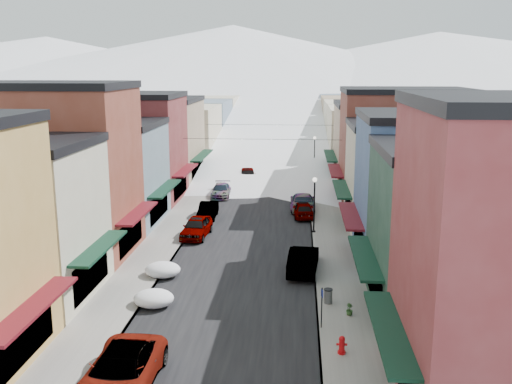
% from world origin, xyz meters
% --- Properties ---
extents(road, '(10.00, 160.00, 0.01)m').
position_xyz_m(road, '(0.00, 60.00, 0.01)').
color(road, black).
rests_on(road, ground).
extents(sidewalk_left, '(3.20, 160.00, 0.15)m').
position_xyz_m(sidewalk_left, '(-6.60, 60.00, 0.07)').
color(sidewalk_left, gray).
rests_on(sidewalk_left, ground).
extents(sidewalk_right, '(3.20, 160.00, 0.15)m').
position_xyz_m(sidewalk_right, '(6.60, 60.00, 0.07)').
color(sidewalk_right, gray).
rests_on(sidewalk_right, ground).
extents(curb_left, '(0.10, 160.00, 0.15)m').
position_xyz_m(curb_left, '(-5.05, 60.00, 0.07)').
color(curb_left, slate).
rests_on(curb_left, ground).
extents(curb_right, '(0.10, 160.00, 0.15)m').
position_xyz_m(curb_right, '(5.05, 60.00, 0.07)').
color(curb_right, slate).
rests_on(curb_right, ground).
extents(bldg_l_cream, '(11.30, 8.20, 9.50)m').
position_xyz_m(bldg_l_cream, '(-13.19, 12.50, 4.76)').
color(bldg_l_cream, beige).
rests_on(bldg_l_cream, ground).
extents(bldg_l_brick_near, '(12.30, 8.20, 12.50)m').
position_xyz_m(bldg_l_brick_near, '(-13.69, 20.50, 6.26)').
color(bldg_l_brick_near, brown).
rests_on(bldg_l_brick_near, ground).
extents(bldg_l_grayblue, '(11.30, 9.20, 9.00)m').
position_xyz_m(bldg_l_grayblue, '(-13.19, 29.00, 4.51)').
color(bldg_l_grayblue, slate).
rests_on(bldg_l_grayblue, ground).
extents(bldg_l_brick_far, '(13.30, 9.20, 11.00)m').
position_xyz_m(bldg_l_brick_far, '(-14.19, 38.00, 5.51)').
color(bldg_l_brick_far, maroon).
rests_on(bldg_l_brick_far, ground).
extents(bldg_l_tan, '(11.30, 11.20, 10.00)m').
position_xyz_m(bldg_l_tan, '(-13.19, 48.00, 5.01)').
color(bldg_l_tan, '#937C61').
rests_on(bldg_l_tan, ground).
extents(bldg_r_green, '(11.30, 9.20, 9.50)m').
position_xyz_m(bldg_r_green, '(13.19, 12.00, 4.76)').
color(bldg_r_green, '#1C3A2C').
rests_on(bldg_r_green, ground).
extents(bldg_r_blue, '(11.30, 9.20, 10.50)m').
position_xyz_m(bldg_r_blue, '(13.19, 21.00, 5.26)').
color(bldg_r_blue, '#395582').
rests_on(bldg_r_blue, ground).
extents(bldg_r_cream, '(12.30, 9.20, 9.00)m').
position_xyz_m(bldg_r_cream, '(13.69, 30.00, 4.51)').
color(bldg_r_cream, beige).
rests_on(bldg_r_cream, ground).
extents(bldg_r_brick_far, '(13.30, 9.20, 11.50)m').
position_xyz_m(bldg_r_brick_far, '(14.19, 39.00, 5.76)').
color(bldg_r_brick_far, maroon).
rests_on(bldg_r_brick_far, ground).
extents(bldg_r_tan, '(11.30, 11.20, 9.50)m').
position_xyz_m(bldg_r_tan, '(13.19, 49.00, 4.76)').
color(bldg_r_tan, '#9A7F65').
rests_on(bldg_r_tan, ground).
extents(distant_blocks, '(34.00, 55.00, 8.00)m').
position_xyz_m(distant_blocks, '(0.00, 83.00, 4.00)').
color(distant_blocks, gray).
rests_on(distant_blocks, ground).
extents(mountain_ridge, '(670.00, 340.00, 34.00)m').
position_xyz_m(mountain_ridge, '(-19.47, 277.18, 14.36)').
color(mountain_ridge, silver).
rests_on(mountain_ridge, ground).
extents(overhead_cables, '(16.40, 15.04, 0.04)m').
position_xyz_m(overhead_cables, '(0.00, 47.50, 6.20)').
color(overhead_cables, black).
rests_on(overhead_cables, ground).
extents(car_white_suv, '(2.94, 6.18, 1.70)m').
position_xyz_m(car_white_suv, '(-3.50, 3.00, 0.85)').
color(car_white_suv, white).
rests_on(car_white_suv, ground).
extents(car_silver_sedan, '(2.26, 4.91, 1.63)m').
position_xyz_m(car_silver_sedan, '(-4.30, 25.50, 0.82)').
color(car_silver_sedan, '#A0A3A8').
rests_on(car_silver_sedan, ground).
extents(car_dark_hatch, '(1.64, 4.40, 1.43)m').
position_xyz_m(car_dark_hatch, '(-4.30, 31.31, 0.72)').
color(car_dark_hatch, black).
rests_on(car_dark_hatch, ground).
extents(car_silver_wagon, '(2.15, 4.80, 1.37)m').
position_xyz_m(car_silver_wagon, '(-4.30, 40.14, 0.68)').
color(car_silver_wagon, '#A5A8AE').
rests_on(car_silver_wagon, ground).
extents(car_green_sedan, '(2.24, 5.36, 1.72)m').
position_xyz_m(car_green_sedan, '(4.30, 18.08, 0.86)').
color(car_green_sedan, black).
rests_on(car_green_sedan, ground).
extents(car_gray_suv, '(2.24, 4.53, 1.48)m').
position_xyz_m(car_gray_suv, '(4.30, 32.36, 0.74)').
color(car_gray_suv, gray).
rests_on(car_gray_suv, ground).
extents(car_black_sedan, '(2.42, 5.81, 1.68)m').
position_xyz_m(car_black_sedan, '(4.30, 35.01, 0.84)').
color(car_black_sedan, black).
rests_on(car_black_sedan, ground).
extents(car_lane_silver, '(2.62, 5.23, 1.71)m').
position_xyz_m(car_lane_silver, '(-2.20, 48.25, 0.86)').
color(car_lane_silver, gray).
rests_on(car_lane_silver, ground).
extents(car_lane_white, '(2.48, 4.88, 1.32)m').
position_xyz_m(car_lane_white, '(0.86, 70.84, 0.66)').
color(car_lane_white, white).
rests_on(car_lane_white, ground).
extents(fire_hydrant, '(0.52, 0.39, 0.89)m').
position_xyz_m(fire_hydrant, '(6.07, 6.67, 0.55)').
color(fire_hydrant, red).
rests_on(fire_hydrant, sidewalk_right).
extents(parking_sign, '(0.09, 0.30, 2.21)m').
position_xyz_m(parking_sign, '(5.20, 9.37, 1.44)').
color(parking_sign, black).
rests_on(parking_sign, sidewalk_right).
extents(trash_can, '(0.51, 0.51, 0.86)m').
position_xyz_m(trash_can, '(5.70, 12.56, 0.59)').
color(trash_can, '#5D5F62').
rests_on(trash_can, sidewalk_right).
extents(streetlamp_near, '(0.38, 0.38, 4.59)m').
position_xyz_m(streetlamp_near, '(5.20, 27.12, 3.05)').
color(streetlamp_near, black).
rests_on(streetlamp_near, sidewalk_right).
extents(streetlamp_far, '(0.38, 0.38, 4.62)m').
position_xyz_m(streetlamp_far, '(5.87, 55.00, 3.07)').
color(streetlamp_far, black).
rests_on(streetlamp_far, sidewalk_right).
extents(planter_far, '(0.52, 0.52, 0.66)m').
position_xyz_m(planter_far, '(6.79, 11.03, 0.48)').
color(planter_far, '#2E5024').
rests_on(planter_far, sidewalk_right).
extents(snow_pile_near, '(2.32, 2.63, 0.98)m').
position_xyz_m(snow_pile_near, '(-4.28, 11.78, 0.47)').
color(snow_pile_near, white).
rests_on(snow_pile_near, ground).
extents(snow_pile_mid, '(2.34, 2.64, 0.99)m').
position_xyz_m(snow_pile_mid, '(-4.88, 16.46, 0.47)').
color(snow_pile_mid, white).
rests_on(snow_pile_mid, ground).
extents(snow_pile_far, '(2.07, 2.48, 0.88)m').
position_xyz_m(snow_pile_far, '(-4.88, 44.55, 0.42)').
color(snow_pile_far, white).
rests_on(snow_pile_far, ground).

